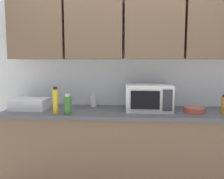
# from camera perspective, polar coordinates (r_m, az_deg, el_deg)

# --- Properties ---
(wall_back_with_cabinets) EXTENTS (3.43, 0.38, 2.60)m
(wall_back_with_cabinets) POSITION_cam_1_polar(r_m,az_deg,el_deg) (2.73, 2.90, 10.02)
(wall_back_with_cabinets) COLOR white
(wall_back_with_cabinets) RESTS_ON ground_plane
(counter_run) EXTENTS (2.56, 0.63, 0.90)m
(counter_run) POSITION_cam_1_polar(r_m,az_deg,el_deg) (2.67, 2.65, -14.55)
(counter_run) COLOR brown
(counter_run) RESTS_ON ground_plane
(microwave) EXTENTS (0.48, 0.37, 0.28)m
(microwave) POSITION_cam_1_polar(r_m,az_deg,el_deg) (2.55, 8.82, -1.91)
(microwave) COLOR silver
(microwave) RESTS_ON counter_run
(dish_rack) EXTENTS (0.38, 0.30, 0.12)m
(dish_rack) POSITION_cam_1_polar(r_m,az_deg,el_deg) (2.75, -19.14, -3.28)
(dish_rack) COLOR silver
(dish_rack) RESTS_ON counter_run
(bottle_white_jar) EXTENTS (0.07, 0.07, 0.14)m
(bottle_white_jar) POSITION_cam_1_polar(r_m,az_deg,el_deg) (2.77, -4.49, -2.79)
(bottle_white_jar) COLOR white
(bottle_white_jar) RESTS_ON counter_run
(bottle_amber_vinegar) EXTENTS (0.06, 0.06, 0.19)m
(bottle_amber_vinegar) POSITION_cam_1_polar(r_m,az_deg,el_deg) (2.61, 25.55, -3.39)
(bottle_amber_vinegar) COLOR #AD701E
(bottle_amber_vinegar) RESTS_ON counter_run
(bottle_green_oil) EXTENTS (0.08, 0.08, 0.20)m
(bottle_green_oil) POSITION_cam_1_polar(r_m,az_deg,el_deg) (2.38, -10.69, -3.67)
(bottle_green_oil) COLOR #386B2D
(bottle_green_oil) RESTS_ON counter_run
(bottle_yellow_mustard) EXTENTS (0.06, 0.06, 0.27)m
(bottle_yellow_mustard) POSITION_cam_1_polar(r_m,az_deg,el_deg) (2.43, -13.52, -2.70)
(bottle_yellow_mustard) COLOR gold
(bottle_yellow_mustard) RESTS_ON counter_run
(bowl_ceramic_small) EXTENTS (0.21, 0.21, 0.05)m
(bowl_ceramic_small) POSITION_cam_1_polar(r_m,az_deg,el_deg) (2.58, 19.31, -4.69)
(bowl_ceramic_small) COLOR #B24C3D
(bowl_ceramic_small) RESTS_ON counter_run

